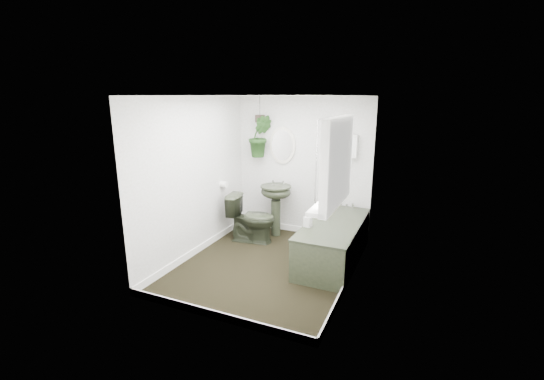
% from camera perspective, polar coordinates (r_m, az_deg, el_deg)
% --- Properties ---
extents(floor, '(2.30, 2.80, 0.02)m').
position_cam_1_polar(floor, '(5.21, -0.68, -11.75)').
color(floor, black).
rests_on(floor, ground).
extents(ceiling, '(2.30, 2.80, 0.02)m').
position_cam_1_polar(ceiling, '(4.67, -0.76, 14.70)').
color(ceiling, white).
rests_on(ceiling, ground).
extents(wall_back, '(2.30, 0.02, 2.30)m').
position_cam_1_polar(wall_back, '(6.09, 4.77, 3.62)').
color(wall_back, white).
rests_on(wall_back, ground).
extents(wall_front, '(2.30, 0.02, 2.30)m').
position_cam_1_polar(wall_front, '(3.62, -9.99, -4.11)').
color(wall_front, white).
rests_on(wall_front, ground).
extents(wall_left, '(0.02, 2.80, 2.30)m').
position_cam_1_polar(wall_left, '(5.38, -12.05, 1.90)').
color(wall_left, white).
rests_on(wall_left, ground).
extents(wall_right, '(0.02, 2.80, 2.30)m').
position_cam_1_polar(wall_right, '(4.47, 12.95, -0.69)').
color(wall_right, white).
rests_on(wall_right, ground).
extents(skirting, '(2.30, 2.80, 0.10)m').
position_cam_1_polar(skirting, '(5.18, -0.68, -11.16)').
color(skirting, white).
rests_on(skirting, floor).
extents(bathtub, '(0.72, 1.72, 0.58)m').
position_cam_1_polar(bathtub, '(5.28, 9.61, -8.01)').
color(bathtub, '#272D1F').
rests_on(bathtub, floor).
extents(bath_screen, '(0.04, 0.72, 1.40)m').
position_cam_1_polar(bath_screen, '(5.54, 7.99, 3.81)').
color(bath_screen, silver).
rests_on(bath_screen, bathtub).
extents(shower_box, '(0.20, 0.10, 0.35)m').
position_cam_1_polar(shower_box, '(5.76, 12.23, 6.75)').
color(shower_box, white).
rests_on(shower_box, wall_back).
extents(oval_mirror, '(0.46, 0.03, 0.62)m').
position_cam_1_polar(oval_mirror, '(6.12, 1.62, 7.04)').
color(oval_mirror, silver).
rests_on(oval_mirror, wall_back).
extents(wall_sconce, '(0.04, 0.04, 0.22)m').
position_cam_1_polar(wall_sconce, '(6.28, -1.82, 6.31)').
color(wall_sconce, black).
rests_on(wall_sconce, wall_back).
extents(toilet_roll_holder, '(0.11, 0.11, 0.11)m').
position_cam_1_polar(toilet_roll_holder, '(5.97, -7.57, 0.87)').
color(toilet_roll_holder, white).
rests_on(toilet_roll_holder, wall_left).
extents(window_recess, '(0.08, 1.00, 0.90)m').
position_cam_1_polar(window_recess, '(3.71, 10.23, 4.29)').
color(window_recess, white).
rests_on(window_recess, wall_right).
extents(window_sill, '(0.18, 1.00, 0.04)m').
position_cam_1_polar(window_sill, '(3.82, 8.93, -1.84)').
color(window_sill, white).
rests_on(window_sill, wall_right).
extents(window_blinds, '(0.01, 0.86, 0.76)m').
position_cam_1_polar(window_blinds, '(3.72, 9.56, 4.35)').
color(window_blinds, white).
rests_on(window_blinds, wall_right).
extents(toilet, '(0.81, 0.54, 0.77)m').
position_cam_1_polar(toilet, '(5.88, -3.20, -4.45)').
color(toilet, '#272D1F').
rests_on(toilet, floor).
extents(pedestal_sink, '(0.52, 0.45, 0.87)m').
position_cam_1_polar(pedestal_sink, '(6.11, 0.60, -3.23)').
color(pedestal_sink, '#272D1F').
rests_on(pedestal_sink, floor).
extents(sill_plant, '(0.25, 0.23, 0.22)m').
position_cam_1_polar(sill_plant, '(4.08, 9.42, 1.12)').
color(sill_plant, black).
rests_on(sill_plant, window_sill).
extents(hanging_plant, '(0.48, 0.44, 0.70)m').
position_cam_1_polar(hanging_plant, '(6.14, -1.88, 8.42)').
color(hanging_plant, black).
rests_on(hanging_plant, ceiling).
extents(soap_bottle, '(0.11, 0.11, 0.21)m').
position_cam_1_polar(soap_bottle, '(4.94, 5.65, -4.58)').
color(soap_bottle, black).
rests_on(soap_bottle, bathtub).
extents(hanging_pot, '(0.16, 0.16, 0.12)m').
position_cam_1_polar(hanging_pot, '(6.11, -1.90, 11.13)').
color(hanging_pot, '#2D231D').
rests_on(hanging_pot, ceiling).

